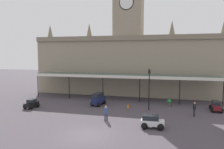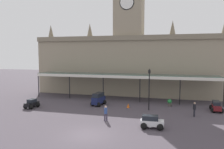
# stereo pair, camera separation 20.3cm
# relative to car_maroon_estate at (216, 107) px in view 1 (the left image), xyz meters

# --- Properties ---
(ground_plane) EXTENTS (140.00, 140.00, 0.00)m
(ground_plane) POSITION_rel_car_maroon_estate_xyz_m (-12.92, -11.70, -0.56)
(ground_plane) COLOR #463F47
(station_building) EXTENTS (33.11, 6.18, 20.09)m
(station_building) POSITION_rel_car_maroon_estate_xyz_m (-12.92, 9.33, 5.69)
(station_building) COLOR gray
(station_building) RESTS_ON ground
(entrance_canopy) EXTENTS (28.83, 3.26, 4.06)m
(entrance_canopy) POSITION_rel_car_maroon_estate_xyz_m (-12.92, 4.01, 3.34)
(entrance_canopy) COLOR #38564C
(entrance_canopy) RESTS_ON ground
(car_maroon_estate) EXTENTS (1.61, 2.29, 1.27)m
(car_maroon_estate) POSITION_rel_car_maroon_estate_xyz_m (0.00, 0.00, 0.00)
(car_maroon_estate) COLOR maroon
(car_maroon_estate) RESTS_ON ground
(car_navy_van) EXTENTS (1.91, 2.54, 1.77)m
(car_navy_van) POSITION_rel_car_maroon_estate_xyz_m (-15.47, -0.63, 0.24)
(car_navy_van) COLOR #19214C
(car_navy_van) RESTS_ON ground
(car_black_sedan) EXTENTS (1.66, 2.13, 1.19)m
(car_black_sedan) POSITION_rel_car_maroon_estate_xyz_m (-23.70, -4.34, -0.06)
(car_black_sedan) COLOR black
(car_black_sedan) RESTS_ON ground
(car_white_estate) EXTENTS (2.29, 1.62, 1.27)m
(car_white_estate) POSITION_rel_car_maroon_estate_xyz_m (-7.43, -8.47, 0.00)
(car_white_estate) COLOR silver
(car_white_estate) RESTS_ON ground
(pedestrian_beside_cars) EXTENTS (0.37, 0.34, 1.67)m
(pedestrian_beside_cars) POSITION_rel_car_maroon_estate_xyz_m (-12.43, -7.36, 0.34)
(pedestrian_beside_cars) COLOR #3F384C
(pedestrian_beside_cars) RESTS_ON ground
(pedestrian_crossing_forecourt) EXTENTS (0.34, 0.38, 1.67)m
(pedestrian_crossing_forecourt) POSITION_rel_car_maroon_estate_xyz_m (-2.94, -3.08, 0.34)
(pedestrian_crossing_forecourt) COLOR black
(pedestrian_crossing_forecourt) RESTS_ON ground
(victorian_lamppost) EXTENTS (0.30, 0.30, 5.35)m
(victorian_lamppost) POSITION_rel_car_maroon_estate_xyz_m (-8.32, -1.51, 2.73)
(victorian_lamppost) COLOR black
(victorian_lamppost) RESTS_ON ground
(traffic_cone) EXTENTS (0.40, 0.40, 0.59)m
(traffic_cone) POSITION_rel_car_maroon_estate_xyz_m (-11.13, -1.00, -0.27)
(traffic_cone) COLOR orange
(traffic_cone) RESTS_ON ground
(planter_by_canopy) EXTENTS (0.60, 0.60, 0.96)m
(planter_by_canopy) POSITION_rel_car_maroon_estate_xyz_m (-5.72, 1.37, -0.07)
(planter_by_canopy) COLOR #47423D
(planter_by_canopy) RESTS_ON ground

